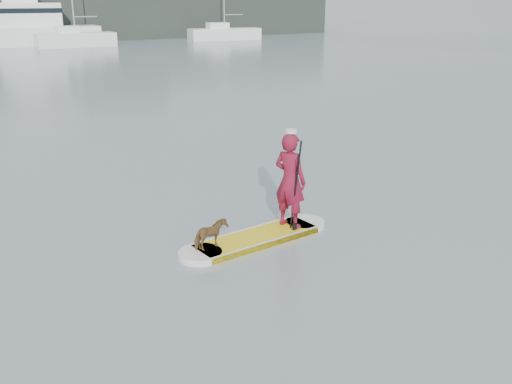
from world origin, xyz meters
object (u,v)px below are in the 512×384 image
sailboat_e (75,39)px  sailboat_f (224,33)px  paddler (290,181)px  dog (211,235)px  paddleboard (256,238)px  motor_yacht_a (35,26)px

sailboat_e → sailboat_f: (16.31, 0.23, 0.04)m
paddler → dog: 1.96m
sailboat_f → sailboat_e: bearing=-170.0°
sailboat_e → sailboat_f: size_ratio=0.90×
paddleboard → sailboat_e: (9.94, 47.84, 0.70)m
paddleboard → motor_yacht_a: (7.19, 51.35, 1.78)m
paddleboard → paddler: paddler is taller
dog → sailboat_f: sailboat_f is taller
paddleboard → sailboat_f: bearing=57.3°
paddleboard → motor_yacht_a: bearing=78.0°
paddler → sailboat_e: bearing=-30.3°
motor_yacht_a → paddler: bearing=-91.6°
sailboat_e → sailboat_f: sailboat_f is taller
paddleboard → motor_yacht_a: motor_yacht_a is taller
dog → sailboat_f: (27.26, 48.14, 0.40)m
paddler → dog: size_ratio=2.98×
sailboat_f → paddleboard: bearing=-109.4°
sailboat_f → motor_yacht_a: (-19.06, 3.28, 1.05)m
sailboat_e → paddleboard: bearing=-100.1°
paddleboard → dog: size_ratio=5.16×
paddleboard → paddler: 1.30m
dog → motor_yacht_a: size_ratio=0.06×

